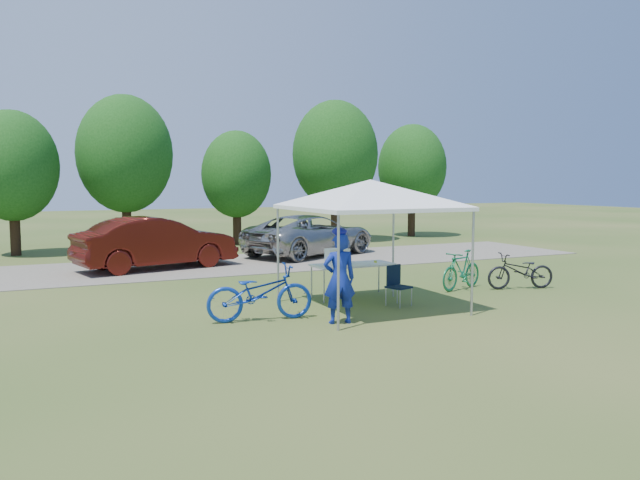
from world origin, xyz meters
The scene contains 14 objects.
ground centered at (0.00, 0.00, 0.00)m, with size 100.00×100.00×0.00m, color #2D5119.
gravel_strip centered at (0.00, 8.00, 0.01)m, with size 24.00×5.00×0.02m, color gray.
canopy centered at (0.00, 0.00, 2.65)m, with size 4.53×4.53×3.00m.
treeline centered at (-0.29, 14.05, 3.53)m, with size 24.89×4.28×6.30m.
folding_table centered at (0.28, 1.29, 0.74)m, with size 1.91×0.79×0.78m.
folding_chair centered at (0.69, 0.05, 0.51)m, with size 0.56×0.59×0.87m.
cooler centered at (-0.13, 1.29, 0.97)m, with size 0.51×0.35×0.37m.
ice_cream_cup centered at (0.86, 1.24, 0.81)m, with size 0.07×0.07×0.05m, color #D1E335.
cyclist centered at (-1.22, -0.99, 0.86)m, with size 0.63×0.41×1.72m, color navy.
bike_blue centered at (-2.51, -0.13, 0.54)m, with size 0.72×2.07×1.09m, color #1237A0.
bike_green centered at (3.22, 1.05, 0.49)m, with size 0.46×1.64×0.98m, color #1A7748.
bike_dark centered at (4.61, 0.48, 0.46)m, with size 0.60×1.73×0.91m, color black.
minivan centered at (2.73, 9.17, 0.75)m, with size 2.44×5.28×1.47m, color #9F9F9B.
sedan centered at (-3.00, 7.95, 0.82)m, with size 1.68×4.83×1.59m, color #48110C.
Camera 1 is at (-6.47, -11.40, 2.69)m, focal length 35.00 mm.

